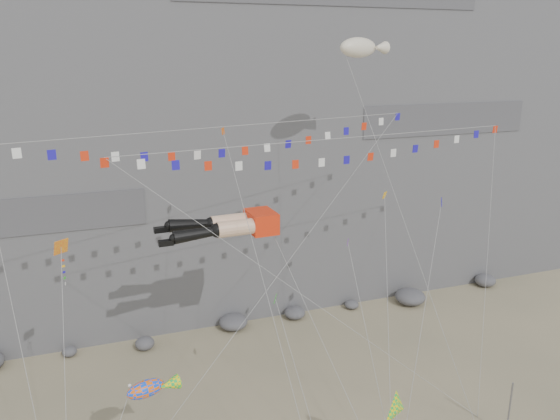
% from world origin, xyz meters
% --- Properties ---
extents(cliff, '(80.00, 28.00, 50.00)m').
position_xyz_m(cliff, '(0.00, 32.00, 25.00)').
color(cliff, slate).
rests_on(cliff, ground).
extents(talus_boulders, '(60.00, 3.00, 1.20)m').
position_xyz_m(talus_boulders, '(0.00, 17.00, 0.60)').
color(talus_boulders, '#59595E').
rests_on(talus_boulders, ground).
extents(anchor_pole_right, '(0.12, 0.12, 3.90)m').
position_xyz_m(anchor_pole_right, '(13.16, -3.04, 1.95)').
color(anchor_pole_right, gray).
rests_on(anchor_pole_right, ground).
extents(legs_kite, '(10.27, 17.30, 20.91)m').
position_xyz_m(legs_kite, '(-2.62, 6.89, 13.19)').
color(legs_kite, red).
rests_on(legs_kite, ground).
extents(flag_banner_upper, '(28.08, 13.86, 25.22)m').
position_xyz_m(flag_banner_upper, '(-2.19, 7.22, 19.67)').
color(flag_banner_upper, red).
rests_on(flag_banner_upper, ground).
extents(flag_banner_lower, '(28.76, 8.18, 21.66)m').
position_xyz_m(flag_banner_lower, '(4.11, 5.28, 18.81)').
color(flag_banner_lower, red).
rests_on(flag_banner_lower, ground).
extents(harlequin_kite, '(1.81, 8.85, 16.18)m').
position_xyz_m(harlequin_kite, '(-12.90, 3.30, 14.09)').
color(harlequin_kite, red).
rests_on(harlequin_kite, ground).
extents(fish_windsock, '(6.31, 4.92, 9.01)m').
position_xyz_m(fish_windsock, '(-9.33, -0.20, 6.80)').
color(fish_windsock, '#FB620C').
rests_on(fish_windsock, ground).
extents(delta_kite, '(3.79, 5.50, 7.50)m').
position_xyz_m(delta_kite, '(3.70, -4.43, 5.23)').
color(delta_kite, yellow).
rests_on(delta_kite, ground).
extents(blimp_windsock, '(5.86, 13.96, 27.69)m').
position_xyz_m(blimp_windsock, '(8.05, 10.08, 24.50)').
color(blimp_windsock, beige).
rests_on(blimp_windsock, ground).
extents(small_kite_a, '(1.87, 16.44, 24.88)m').
position_xyz_m(small_kite_a, '(-2.41, 8.20, 18.53)').
color(small_kite_a, '#DA5812').
rests_on(small_kite_a, ground).
extents(small_kite_b, '(2.36, 11.89, 16.33)m').
position_xyz_m(small_kite_b, '(5.16, 4.79, 11.35)').
color(small_kite_b, '#6F1CA8').
rests_on(small_kite_b, ground).
extents(small_kite_c, '(1.27, 9.54, 13.00)m').
position_xyz_m(small_kite_c, '(-0.91, 2.53, 9.34)').
color(small_kite_c, green).
rests_on(small_kite_c, ground).
extents(small_kite_d, '(7.59, 15.03, 21.38)m').
position_xyz_m(small_kite_d, '(8.78, 6.51, 13.94)').
color(small_kite_d, '#F8B114').
rests_on(small_kite_d, ground).
extents(small_kite_e, '(7.53, 7.86, 17.78)m').
position_xyz_m(small_kite_e, '(10.33, 2.06, 14.59)').
color(small_kite_e, '#1D13AB').
rests_on(small_kite_e, ground).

